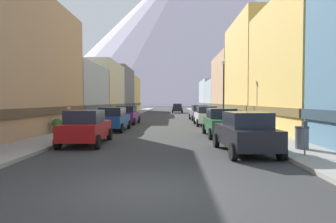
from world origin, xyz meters
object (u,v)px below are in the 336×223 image
(car_left_1, at_px, (113,119))
(car_right_3, at_px, (199,113))
(car_right_0, at_px, (245,132))
(parking_meter_near, at_px, (305,133))
(car_right_2, at_px, (206,116))
(streetlamp_right, at_px, (224,82))
(car_driving_0, at_px, (177,108))
(potted_plant_0, at_px, (57,125))
(pedestrian_1, at_px, (69,121))
(car_left_2, at_px, (127,115))
(trash_bin_right, at_px, (302,138))
(car_left_0, at_px, (86,127))
(car_right_1, at_px, (221,122))

(car_left_1, height_order, car_right_3, same)
(car_right_0, bearing_deg, parking_meter_near, -35.07)
(car_right_2, relative_size, streetlamp_right, 0.75)
(car_driving_0, xyz_separation_m, potted_plant_0, (-8.60, -37.76, -0.25))
(car_right_2, relative_size, potted_plant_0, 4.67)
(potted_plant_0, bearing_deg, parking_meter_near, -32.70)
(pedestrian_1, bearing_deg, streetlamp_right, 33.32)
(car_left_2, distance_m, streetlamp_right, 9.86)
(streetlamp_right, bearing_deg, car_right_0, -96.06)
(car_right_3, distance_m, trash_bin_right, 22.11)
(car_left_0, relative_size, trash_bin_right, 4.56)
(pedestrian_1, distance_m, streetlamp_right, 14.21)
(car_driving_0, bearing_deg, car_right_2, -85.76)
(parking_meter_near, xyz_separation_m, pedestrian_1, (-12.00, 8.31, -0.07))
(car_right_3, xyz_separation_m, pedestrian_1, (-10.05, -15.31, 0.04))
(car_left_2, height_order, car_right_3, same)
(car_right_0, bearing_deg, car_right_3, 90.00)
(car_left_1, height_order, pedestrian_1, pedestrian_1)
(car_right_0, distance_m, car_right_2, 14.92)
(car_right_3, height_order, car_driving_0, same)
(car_right_0, relative_size, car_right_3, 1.00)
(potted_plant_0, height_order, pedestrian_1, pedestrian_1)
(car_left_2, relative_size, streetlamp_right, 0.76)
(car_right_1, height_order, potted_plant_0, car_right_1)
(car_left_0, height_order, car_right_2, same)
(car_right_3, bearing_deg, trash_bin_right, -83.38)
(car_left_1, distance_m, car_driving_0, 35.37)
(car_right_3, bearing_deg, potted_plant_0, -124.98)
(car_left_0, height_order, pedestrian_1, pedestrian_1)
(car_right_1, bearing_deg, car_left_1, 155.99)
(car_left_2, xyz_separation_m, parking_meter_near, (9.55, -17.92, 0.11))
(car_right_1, bearing_deg, car_right_0, -89.97)
(car_left_2, xyz_separation_m, streetlamp_right, (9.15, -1.98, 3.09))
(car_left_2, relative_size, car_right_1, 1.01)
(car_left_2, relative_size, potted_plant_0, 4.69)
(car_right_3, bearing_deg, car_left_1, -121.03)
(car_right_1, xyz_separation_m, car_driving_0, (-2.20, 38.35, 0.00))
(car_left_1, distance_m, car_right_1, 8.32)
(car_left_2, height_order, car_driving_0, same)
(car_left_2, height_order, parking_meter_near, car_left_2)
(car_right_0, xyz_separation_m, streetlamp_right, (1.55, 14.57, 3.09))
(potted_plant_0, bearing_deg, pedestrian_1, 9.51)
(car_driving_0, bearing_deg, car_right_0, -87.17)
(car_left_2, height_order, pedestrian_1, pedestrian_1)
(car_right_0, bearing_deg, car_left_0, 161.87)
(car_right_2, distance_m, parking_meter_near, 16.40)
(car_driving_0, bearing_deg, car_left_1, -98.78)
(car_left_0, xyz_separation_m, car_right_1, (7.60, 3.74, 0.00))
(parking_meter_near, xyz_separation_m, trash_bin_right, (0.60, 1.66, -0.37))
(car_right_0, xyz_separation_m, car_driving_0, (-2.20, 44.58, 0.00))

